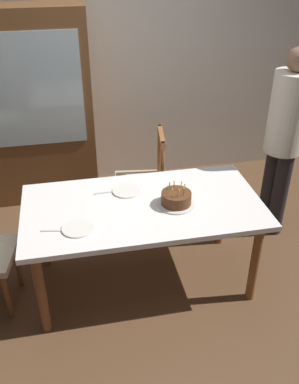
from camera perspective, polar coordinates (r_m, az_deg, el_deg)
The scene contains 11 objects.
ground at distance 3.55m, azimuth -0.81°, elevation -11.67°, with size 6.40×6.40×0.00m, color brown.
back_wall at distance 4.56m, azimuth -5.50°, elevation 17.09°, with size 6.40×0.10×2.60m, color beige.
dining_table at distance 3.14m, azimuth -0.90°, elevation -2.98°, with size 1.74×0.91×0.74m.
birthday_cake at distance 3.07m, azimuth 3.61°, elevation -0.93°, with size 0.28×0.28×0.17m.
plate_near_celebrant at distance 2.88m, azimuth -9.58°, elevation -4.79°, with size 0.22×0.22×0.01m, color white.
plate_far_side at distance 3.25m, azimuth -3.10°, elevation 0.20°, with size 0.22×0.22×0.01m, color white.
fork_near_celebrant at distance 2.90m, azimuth -12.74°, elevation -5.09°, with size 0.18×0.02×0.01m, color silver.
fork_far_side at distance 3.24m, azimuth -5.91°, elevation -0.07°, with size 0.18×0.02×0.01m, color silver.
chair_spindle_back at distance 3.90m, azimuth -0.98°, elevation 1.23°, with size 0.50×0.50×0.95m.
person_guest at distance 3.79m, azimuth 17.68°, elevation 7.31°, with size 0.32×0.32×1.69m.
china_cabinet at distance 4.37m, azimuth -15.13°, elevation 10.72°, with size 1.10×0.45×1.90m.
Camera 1 is at (-0.47, -2.54, 2.44)m, focal length 39.67 mm.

